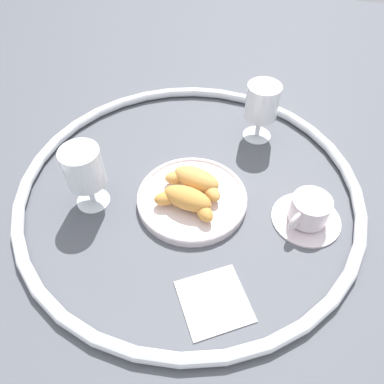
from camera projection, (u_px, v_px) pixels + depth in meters
name	position (u px, v px, depth m)	size (l,w,h in m)	color
ground_plane	(189.00, 191.00, 0.79)	(2.20, 2.20, 0.00)	#4C4F56
table_chrome_rim	(189.00, 187.00, 0.78)	(0.72, 0.72, 0.02)	silver
pastry_plate	(192.00, 198.00, 0.76)	(0.23, 0.23, 0.02)	silver
croissant_large	(196.00, 180.00, 0.75)	(0.13, 0.09, 0.04)	#D6994C
croissant_small	(187.00, 200.00, 0.72)	(0.13, 0.08, 0.04)	#CC893D
coffee_cup_near	(308.00, 212.00, 0.72)	(0.14, 0.14, 0.06)	silver
juice_glass_left	(262.00, 104.00, 0.84)	(0.08, 0.08, 0.14)	white
juice_glass_right	(84.00, 170.00, 0.70)	(0.08, 0.08, 0.14)	white
folded_napkin	(214.00, 301.00, 0.62)	(0.11, 0.11, 0.01)	silver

